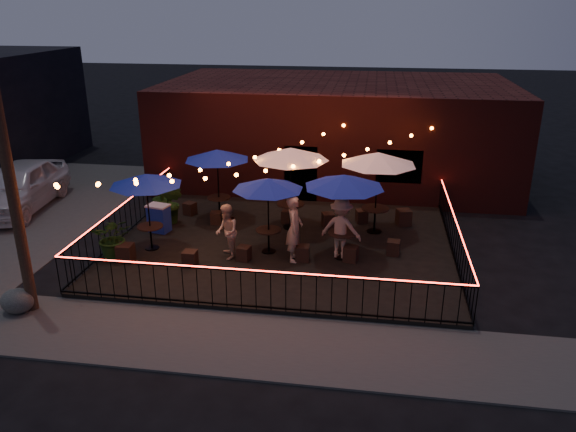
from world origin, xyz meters
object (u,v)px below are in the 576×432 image
cafe_table_4 (344,182)px  boulder (17,301)px  cafe_table_0 (146,181)px  utility_pole (4,149)px  cafe_table_1 (217,156)px  cafe_table_2 (268,185)px  cooler (159,218)px  cafe_table_3 (291,155)px  cafe_table_5 (378,160)px

cafe_table_4 → boulder: bearing=-151.6°
cafe_table_0 → utility_pole: bearing=-113.8°
cafe_table_1 → cafe_table_2: (2.16, -2.49, -0.12)m
utility_pole → cooler: bearing=74.8°
boulder → cafe_table_3: bearing=46.9°
cafe_table_1 → cooler: cafe_table_1 is taller
cafe_table_1 → cafe_table_4: cafe_table_4 is taller
utility_pole → cafe_table_3: utility_pole is taller
cafe_table_2 → cooler: (-3.74, 1.03, -1.60)m
boulder → cafe_table_0: bearing=64.0°
cafe_table_4 → cooler: bearing=169.5°
utility_pole → cafe_table_0: (1.60, 3.63, -1.74)m
utility_pole → cafe_table_2: size_ratio=2.99×
cafe_table_4 → cafe_table_1: bearing=149.3°
cafe_table_4 → cafe_table_5: size_ratio=0.89×
cafe_table_5 → boulder: bearing=-143.8°
cafe_table_3 → cafe_table_5: size_ratio=0.88×
cafe_table_5 → utility_pole: bearing=-143.8°
utility_pole → cafe_table_0: 4.33m
utility_pole → cafe_table_3: (5.43, 5.91, -1.42)m
cooler → cafe_table_0: bearing=-66.1°
cafe_table_2 → cafe_table_5: bearing=33.6°
cafe_table_2 → cooler: cafe_table_2 is taller
cafe_table_1 → cafe_table_5: bearing=-5.2°
cafe_table_3 → cafe_table_4: cafe_table_3 is taller
cafe_table_3 → cooler: (-4.09, -0.95, -1.97)m
cafe_table_0 → cooler: (-0.26, 1.33, -1.65)m
utility_pole → boulder: (-0.26, -0.18, -3.67)m
utility_pole → cafe_table_4: utility_pole is taller
cafe_table_0 → cafe_table_5: cafe_table_5 is taller
cafe_table_3 → cooler: cafe_table_3 is taller
cafe_table_3 → boulder: (-5.69, -6.09, -2.25)m
cafe_table_5 → cafe_table_0: bearing=-160.5°
cafe_table_5 → cooler: cafe_table_5 is taller
utility_pole → cafe_table_2: (5.08, 3.92, -1.80)m
cafe_table_0 → boulder: cafe_table_0 is taller
cafe_table_0 → cafe_table_3: 4.47m
cafe_table_4 → cafe_table_5: cafe_table_5 is taller
cafe_table_2 → boulder: (-5.34, -4.11, -1.87)m
cafe_table_5 → cafe_table_1: bearing=174.8°
cafe_table_4 → cafe_table_2: bearing=178.3°
cafe_table_1 → boulder: (-3.18, -6.60, -1.99)m
cafe_table_0 → cafe_table_3: size_ratio=0.88×
cafe_table_5 → cooler: size_ratio=3.37×
cafe_table_1 → cafe_table_3: bearing=-11.5°
cafe_table_1 → cafe_table_3: cafe_table_3 is taller
cafe_table_1 → cafe_table_3: 2.58m
cafe_table_0 → cafe_table_4: 5.63m
utility_pole → cafe_table_3: 8.15m
cafe_table_0 → cafe_table_5: size_ratio=0.78×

